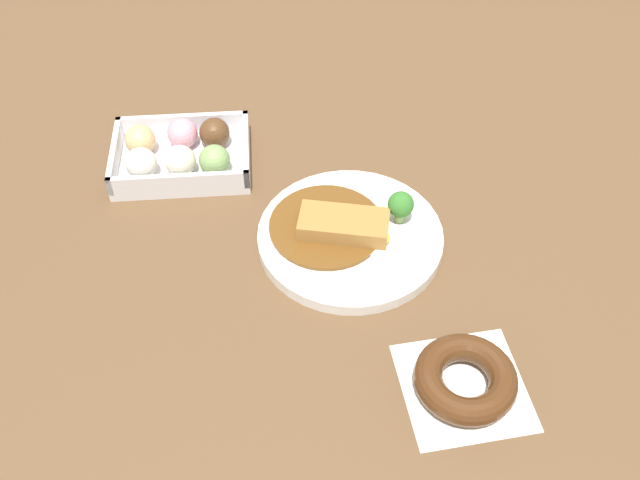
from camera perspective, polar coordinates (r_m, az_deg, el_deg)
name	(u,v)px	position (r m, az deg, el deg)	size (l,w,h in m)	color
ground_plane	(305,252)	(1.00, -1.15, -0.94)	(1.60, 1.60, 0.00)	brown
curry_plate	(349,234)	(1.01, 2.30, 0.47)	(0.26, 0.26, 0.07)	white
donut_box	(180,153)	(1.13, -10.81, 6.67)	(0.20, 0.15, 0.06)	white
chocolate_ring_donut	(465,380)	(0.88, 11.25, -10.61)	(0.16, 0.16, 0.04)	white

